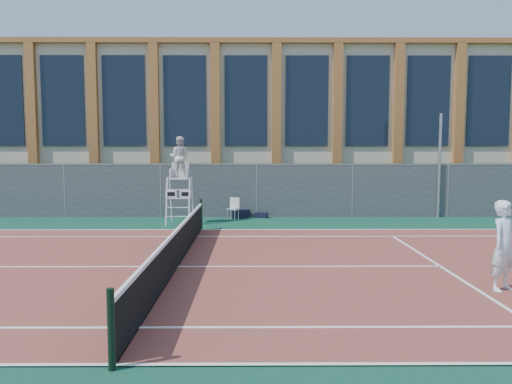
{
  "coord_description": "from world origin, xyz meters",
  "views": [
    {
      "loc": [
        1.84,
        -11.89,
        2.91
      ],
      "look_at": [
        1.93,
        3.0,
        1.58
      ],
      "focal_mm": 35.0,
      "sensor_mm": 36.0,
      "label": 1
    }
  ],
  "objects_px": {
    "umpire_chair": "(179,160)",
    "plastic_chair": "(234,207)",
    "tennis_player": "(504,245)",
    "steel_pole": "(439,166)"
  },
  "relations": [
    {
      "from": "steel_pole",
      "to": "umpire_chair",
      "type": "xyz_separation_m",
      "value": [
        -10.51,
        -1.65,
        0.3
      ]
    },
    {
      "from": "steel_pole",
      "to": "plastic_chair",
      "type": "bearing_deg",
      "value": -175.79
    },
    {
      "from": "umpire_chair",
      "to": "plastic_chair",
      "type": "xyz_separation_m",
      "value": [
        2.01,
        1.03,
        -1.93
      ]
    },
    {
      "from": "steel_pole",
      "to": "tennis_player",
      "type": "relative_size",
      "value": 2.35
    },
    {
      "from": "steel_pole",
      "to": "tennis_player",
      "type": "height_order",
      "value": "steel_pole"
    },
    {
      "from": "tennis_player",
      "to": "plastic_chair",
      "type": "bearing_deg",
      "value": 119.94
    },
    {
      "from": "steel_pole",
      "to": "plastic_chair",
      "type": "distance_m",
      "value": 8.68
    },
    {
      "from": "steel_pole",
      "to": "umpire_chair",
      "type": "bearing_deg",
      "value": -171.06
    },
    {
      "from": "umpire_chair",
      "to": "plastic_chair",
      "type": "distance_m",
      "value": 2.97
    },
    {
      "from": "plastic_chair",
      "to": "tennis_player",
      "type": "xyz_separation_m",
      "value": [
        5.83,
        -10.13,
        0.42
      ]
    }
  ]
}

